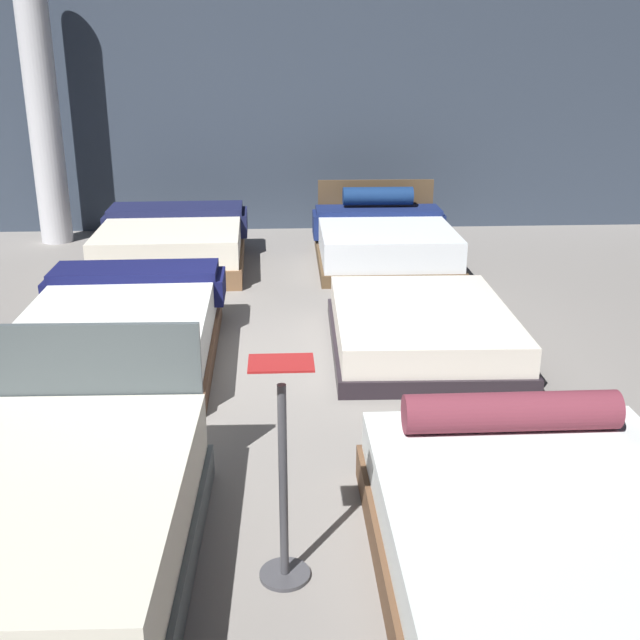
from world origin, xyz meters
The scene contains 10 objects.
ground_plane centered at (0.00, 0.00, -0.01)m, with size 18.00×18.00×0.02m, color gray.
showroom_back_wall centered at (0.00, 5.12, 1.75)m, with size 18.00×0.06×3.50m, color #333D4C.
bed_0 centered at (-1.16, -2.44, 0.26)m, with size 1.53×1.96×0.93m.
bed_1 centered at (1.22, -2.54, 0.22)m, with size 1.59×1.93×0.63m.
bed_2 centered at (-1.25, 0.30, 0.25)m, with size 1.55×2.17×0.56m.
bed_3 centered at (1.16, 0.37, 0.18)m, with size 1.52×2.00×0.36m.
bed_4 centered at (-1.22, 3.15, 0.26)m, with size 1.72×2.09×0.58m.
bed_5 centered at (1.23, 3.20, 0.26)m, with size 1.62×2.02×0.83m.
price_sign centered at (0.00, -2.50, 0.42)m, with size 0.28×0.24×1.09m.
support_pillar centered at (-2.89, 4.48, 1.75)m, with size 0.40×0.40×3.50m, color silver.
Camera 1 is at (-0.00, -5.50, 2.32)m, focal length 42.96 mm.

